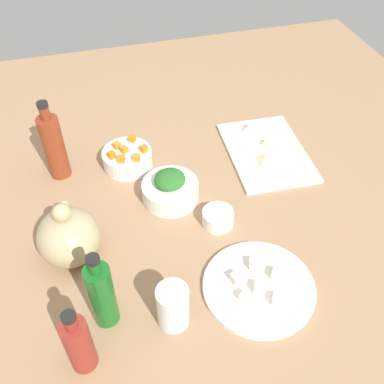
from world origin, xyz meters
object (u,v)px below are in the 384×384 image
at_px(plate_tofu, 259,287).
at_px(bottle_2, 79,344).
at_px(bowl_small_side, 218,218).
at_px(bottle_1, 102,294).
at_px(bowl_carrots, 128,159).
at_px(cutting_board, 266,152).
at_px(drinking_glass_0, 173,306).
at_px(bottle_0, 54,146).
at_px(bowl_greens, 170,191).
at_px(teapot, 69,236).

xyz_separation_m(plate_tofu, bottle_2, (-0.07, 0.39, 0.07)).
relative_size(bowl_small_side, bottle_1, 0.38).
distance_m(bowl_carrots, bottle_2, 0.59).
height_order(cutting_board, bottle_1, bottle_1).
bearing_deg(drinking_glass_0, plate_tofu, -83.35).
bearing_deg(bottle_0, cutting_board, -96.93).
relative_size(cutting_board, bottle_1, 1.53).
height_order(bowl_carrots, bottle_2, bottle_2).
xyz_separation_m(bottle_1, bottle_2, (-0.09, 0.06, -0.01)).
xyz_separation_m(bowl_carrots, bottle_0, (0.02, 0.19, 0.07)).
bearing_deg(bowl_greens, bottle_0, 57.13).
relative_size(plate_tofu, bowl_carrots, 1.78).
distance_m(cutting_board, bowl_carrots, 0.41).
relative_size(bowl_small_side, drinking_glass_0, 0.75).
bearing_deg(bowl_small_side, bottle_0, 51.14).
height_order(cutting_board, teapot, teapot).
xyz_separation_m(plate_tofu, bowl_greens, (0.33, 0.12, 0.02)).
distance_m(bowl_greens, teapot, 0.30).
distance_m(teapot, drinking_glass_0, 0.30).
xyz_separation_m(cutting_board, plate_tofu, (-0.44, 0.20, 0.00)).
distance_m(cutting_board, teapot, 0.64).
xyz_separation_m(bowl_carrots, bottle_2, (-0.56, 0.18, 0.05)).
height_order(plate_tofu, teapot, teapot).
height_order(plate_tofu, bowl_greens, bowl_greens).
xyz_separation_m(cutting_board, bottle_1, (-0.42, 0.54, 0.08)).
distance_m(bowl_carrots, bowl_small_side, 0.34).
bearing_deg(bowl_small_side, cutting_board, -45.03).
height_order(cutting_board, bottle_2, bottle_2).
bearing_deg(cutting_board, bowl_carrots, 82.31).
distance_m(bowl_carrots, bottle_1, 0.49).
height_order(bottle_0, bottle_2, bottle_0).
relative_size(bowl_greens, bottle_0, 0.63).
height_order(bowl_carrots, bottle_1, bottle_1).
xyz_separation_m(cutting_board, bottle_2, (-0.50, 0.59, 0.07)).
xyz_separation_m(bowl_small_side, bottle_1, (-0.19, 0.31, 0.07)).
bearing_deg(bottle_0, bowl_carrots, -95.28).
height_order(bowl_carrots, bowl_small_side, bowl_carrots).
bearing_deg(plate_tofu, bowl_carrots, 23.15).
height_order(bowl_carrots, drinking_glass_0, drinking_glass_0).
bearing_deg(teapot, bowl_small_side, -89.84).
bearing_deg(teapot, bottle_2, 179.80).
bearing_deg(cutting_board, bottle_2, 130.42).
bearing_deg(bottle_2, cutting_board, -49.58).
height_order(bottle_0, bottle_1, bottle_0).
distance_m(teapot, bottle_0, 0.30).
xyz_separation_m(cutting_board, teapot, (-0.23, 0.59, 0.06)).
bearing_deg(bowl_greens, bowl_small_side, -141.96).
distance_m(bowl_carrots, drinking_glass_0, 0.52).
distance_m(cutting_board, bowl_small_side, 0.32).
xyz_separation_m(plate_tofu, bottle_1, (0.02, 0.34, 0.08)).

